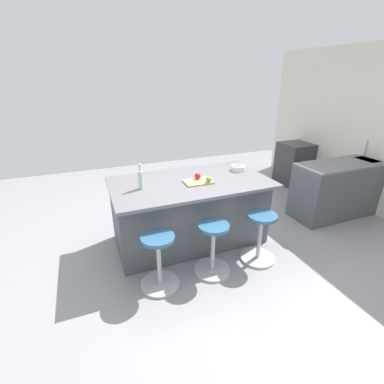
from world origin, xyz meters
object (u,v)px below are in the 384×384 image
Objects in this scene: oven_range at (294,163)px; kitchen_island at (189,210)px; cutting_board at (198,182)px; stool_near_camera at (159,263)px; water_bottle at (141,179)px; stool_middle at (213,250)px; apple_red at (198,176)px; stool_by_window at (259,239)px; apple_green at (209,179)px; fruit_bowl at (238,168)px.

kitchen_island reaches higher than oven_range.
oven_range is at bearing -153.41° from cutting_board.
stool_near_camera is 2.06× the size of water_bottle.
water_bottle is (0.65, -0.68, 0.74)m from stool_middle.
water_bottle reaches higher than apple_red.
stool_by_window and stool_middle have the same top height.
kitchen_island is at bearing -130.67° from stool_near_camera.
stool_by_window is 1.79× the size of cutting_board.
apple_green is (2.74, 1.51, 0.54)m from oven_range.
kitchen_island is 10.61× the size of fruit_bowl.
fruit_bowl is at bearing -161.94° from cutting_board.
fruit_bowl is at bearing -167.10° from apple_red.
water_bottle reaches higher than fruit_bowl.
fruit_bowl is at bearing -173.42° from water_bottle.
water_bottle is at bearing 6.58° from fruit_bowl.
apple_green reaches higher than cutting_board.
apple_red reaches higher than kitchen_island.
water_bottle is (1.30, -0.68, 0.74)m from stool_by_window.
kitchen_island is 24.85× the size of apple_red.
water_bottle reaches higher than apple_green.
water_bottle is at bearing -46.40° from stool_middle.
fruit_bowl is (-0.62, -0.32, -0.02)m from apple_green.
water_bottle reaches higher than cutting_board.
stool_middle is at bearing 83.32° from cutting_board.
water_bottle is at bearing -5.43° from cutting_board.
cutting_board reaches higher than oven_range.
stool_by_window is 1.00× the size of stool_middle.
kitchen_island is 1.01m from stool_near_camera.
stool_near_camera is (1.29, 0.00, 0.00)m from stool_by_window.
apple_red is (-0.02, -0.07, 0.05)m from cutting_board.
stool_by_window is 1.00× the size of stool_near_camera.
stool_near_camera is at bearing 40.49° from cutting_board.
apple_green is 0.23× the size of water_bottle.
water_bottle is at bearing -10.29° from apple_green.
apple_green is (-0.82, -0.53, 0.67)m from stool_near_camera.
apple_green is (-0.10, 0.08, 0.05)m from cutting_board.
apple_green is at bearing -48.48° from stool_by_window.
cutting_board is (-0.07, 0.14, 0.46)m from kitchen_island.
apple_red is 0.26× the size of water_bottle.
kitchen_island is 0.53m from apple_red.
fruit_bowl is (-1.44, -0.85, 0.65)m from stool_near_camera.
water_bottle is (3.57, 1.36, 0.60)m from oven_range.
cutting_board reaches higher than stool_middle.
fruit_bowl is at bearing -152.85° from apple_green.
stool_near_camera is at bearing 49.33° from kitchen_island.
stool_middle is (2.92, 2.04, -0.13)m from oven_range.
apple_green is 0.37× the size of fruit_bowl.
apple_green is at bearing 28.77° from oven_range.
stool_near_camera is 1.19m from apple_green.
oven_range reaches higher than stool_by_window.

